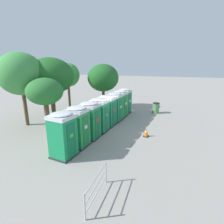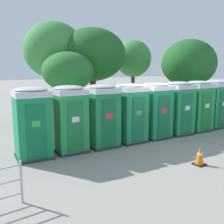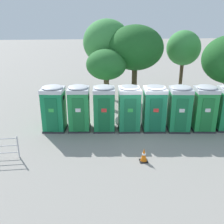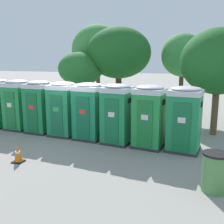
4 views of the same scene
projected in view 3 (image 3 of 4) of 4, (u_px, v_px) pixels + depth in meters
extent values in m
plane|color=gray|center=(140.00, 128.00, 14.99)|extent=(120.00, 120.00, 0.00)
cube|color=#2D2D33|center=(56.00, 128.00, 14.79)|extent=(1.34, 1.33, 0.10)
cube|color=#15844C|center=(54.00, 110.00, 14.41)|extent=(1.28, 1.27, 2.10)
cube|color=#10673B|center=(52.00, 115.00, 13.89)|extent=(0.63, 0.11, 1.85)
cube|color=green|center=(51.00, 110.00, 13.77)|extent=(0.28, 0.04, 0.20)
cube|color=black|center=(64.00, 97.00, 14.14)|extent=(0.07, 0.36, 0.20)
cube|color=silver|center=(52.00, 90.00, 14.01)|extent=(1.31, 1.31, 0.20)
ellipsoid|color=silver|center=(52.00, 87.00, 13.96)|extent=(1.25, 1.24, 0.18)
cube|color=#2D2D33|center=(80.00, 128.00, 14.81)|extent=(1.23, 1.27, 0.10)
cube|color=#229147|center=(79.00, 110.00, 14.43)|extent=(1.18, 1.21, 2.10)
cube|color=#1B7137|center=(78.00, 115.00, 13.91)|extent=(0.61, 0.07, 1.85)
cube|color=white|center=(78.00, 110.00, 13.80)|extent=(0.28, 0.03, 0.20)
cube|color=black|center=(89.00, 97.00, 14.19)|extent=(0.05, 0.36, 0.20)
cube|color=silver|center=(78.00, 90.00, 14.03)|extent=(1.21, 1.24, 0.20)
ellipsoid|color=silver|center=(78.00, 87.00, 13.98)|extent=(1.15, 1.18, 0.18)
cube|color=#2D2D33|center=(104.00, 128.00, 14.80)|extent=(1.26, 1.27, 0.10)
cube|color=#1A8246|center=(104.00, 110.00, 14.42)|extent=(1.20, 1.21, 2.10)
cube|color=#146536|center=(104.00, 115.00, 13.89)|extent=(0.62, 0.07, 1.85)
cube|color=red|center=(104.00, 110.00, 13.78)|extent=(0.28, 0.03, 0.20)
cube|color=black|center=(115.00, 97.00, 14.17)|extent=(0.05, 0.36, 0.20)
cube|color=silver|center=(104.00, 90.00, 14.02)|extent=(1.23, 1.25, 0.20)
ellipsoid|color=silver|center=(104.00, 87.00, 13.97)|extent=(1.17, 1.19, 0.18)
cube|color=#2D2D33|center=(129.00, 128.00, 14.79)|extent=(1.24, 1.26, 0.10)
cube|color=#1F8854|center=(129.00, 110.00, 14.41)|extent=(1.18, 1.20, 2.10)
cube|color=#186A41|center=(130.00, 115.00, 13.89)|extent=(0.62, 0.06, 1.85)
cube|color=green|center=(130.00, 110.00, 13.78)|extent=(0.28, 0.02, 0.20)
cube|color=black|center=(140.00, 97.00, 14.18)|extent=(0.04, 0.36, 0.20)
cube|color=silver|center=(130.00, 90.00, 14.01)|extent=(1.22, 1.23, 0.20)
ellipsoid|color=silver|center=(130.00, 87.00, 13.96)|extent=(1.16, 1.17, 0.18)
cube|color=#2D2D33|center=(153.00, 128.00, 14.79)|extent=(1.30, 1.29, 0.10)
cube|color=#198353|center=(154.00, 110.00, 14.41)|extent=(1.24, 1.23, 2.10)
cube|color=#146640|center=(156.00, 115.00, 13.89)|extent=(0.63, 0.08, 1.85)
cube|color=red|center=(156.00, 110.00, 13.78)|extent=(0.28, 0.03, 0.20)
cube|color=black|center=(166.00, 97.00, 14.16)|extent=(0.05, 0.36, 0.20)
cube|color=silver|center=(155.00, 90.00, 14.02)|extent=(1.28, 1.27, 0.20)
ellipsoid|color=silver|center=(155.00, 87.00, 13.96)|extent=(1.22, 1.21, 0.18)
cube|color=#2D2D33|center=(178.00, 129.00, 14.76)|extent=(1.31, 1.33, 0.10)
cube|color=#1D8B4F|center=(179.00, 110.00, 14.38)|extent=(1.25, 1.27, 2.10)
cube|color=#166C3D|center=(181.00, 115.00, 13.86)|extent=(0.61, 0.10, 1.85)
cube|color=white|center=(182.00, 111.00, 13.75)|extent=(0.28, 0.04, 0.20)
cube|color=black|center=(191.00, 98.00, 14.11)|extent=(0.07, 0.36, 0.20)
cube|color=silver|center=(181.00, 90.00, 13.98)|extent=(1.28, 1.31, 0.20)
ellipsoid|color=silver|center=(181.00, 87.00, 13.93)|extent=(1.22, 1.24, 0.18)
cube|color=#2D2D33|center=(202.00, 128.00, 14.81)|extent=(1.32, 1.33, 0.10)
cube|color=green|center=(204.00, 110.00, 14.43)|extent=(1.26, 1.27, 2.10)
cube|color=#1B7434|center=(207.00, 115.00, 13.91)|extent=(0.62, 0.10, 1.85)
cube|color=white|center=(208.00, 110.00, 13.79)|extent=(0.28, 0.04, 0.20)
cube|color=black|center=(216.00, 97.00, 14.16)|extent=(0.07, 0.36, 0.20)
cube|color=silver|center=(207.00, 90.00, 14.03)|extent=(1.30, 1.30, 0.20)
ellipsoid|color=silver|center=(207.00, 87.00, 13.98)|extent=(1.23, 1.24, 0.18)
cylinder|color=brown|center=(107.00, 77.00, 20.04)|extent=(0.29, 0.29, 3.29)
ellipsoid|color=#3D8C42|center=(107.00, 42.00, 19.15)|extent=(3.48, 3.48, 3.31)
cylinder|color=#4C3826|center=(134.00, 81.00, 19.04)|extent=(0.38, 0.38, 3.09)
ellipsoid|color=#1E5B23|center=(135.00, 48.00, 18.21)|extent=(3.93, 3.93, 3.11)
cylinder|color=brown|center=(106.00, 90.00, 18.02)|extent=(0.36, 0.36, 2.43)
ellipsoid|color=#286B2D|center=(106.00, 64.00, 17.40)|extent=(2.69, 2.69, 2.03)
cylinder|color=#4C3826|center=(181.00, 78.00, 20.05)|extent=(0.26, 0.26, 3.10)
ellipsoid|color=#3D8C42|center=(184.00, 48.00, 19.27)|extent=(2.49, 2.49, 2.54)
cube|color=black|center=(144.00, 161.00, 11.55)|extent=(0.36, 0.36, 0.04)
cone|color=orange|center=(144.00, 155.00, 11.44)|extent=(0.28, 0.28, 0.60)
cylinder|color=white|center=(144.00, 154.00, 11.43)|extent=(0.17, 0.17, 0.07)
cylinder|color=#B7B7BC|center=(18.00, 147.00, 11.72)|extent=(0.06, 0.06, 1.05)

